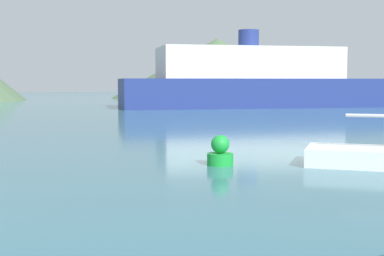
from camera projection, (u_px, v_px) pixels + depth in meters
ferry_distant at (248, 81)px, 48.72m from camera, size 23.69×9.37×6.97m
buoy_marker at (220, 153)px, 14.93m from camera, size 0.74×0.74×0.85m
hill_central at (218, 68)px, 75.05m from camera, size 29.74×29.74×8.35m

